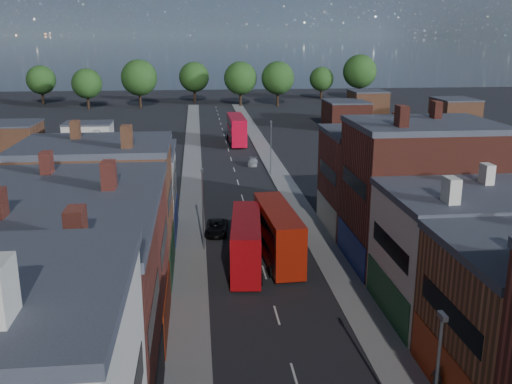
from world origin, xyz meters
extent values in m
cube|color=gray|center=(-6.50, 50.00, 0.06)|extent=(3.00, 200.00, 0.12)
cube|color=gray|center=(6.50, 50.00, 0.06)|extent=(3.00, 200.00, 0.12)
cube|color=maroon|center=(-14.00, 0.00, 6.24)|extent=(12.00, 80.00, 12.49)
cube|color=slate|center=(5.20, 0.00, 8.00)|extent=(0.25, 0.70, 0.25)
cylinder|color=slate|center=(-5.20, 30.00, 4.00)|extent=(0.16, 0.16, 8.00)
cube|color=slate|center=(-5.20, 30.00, 8.00)|extent=(0.25, 0.70, 0.25)
cylinder|color=slate|center=(5.20, 60.00, 4.00)|extent=(0.16, 0.16, 8.00)
cube|color=slate|center=(5.20, 60.00, 8.00)|extent=(0.25, 0.70, 0.25)
cube|color=#A8090E|center=(-1.50, 25.01, 2.53)|extent=(3.49, 11.09, 4.36)
cube|color=black|center=(-1.50, 25.01, 1.69)|extent=(3.47, 10.23, 0.89)
cube|color=black|center=(-1.50, 25.01, 3.57)|extent=(3.47, 10.23, 0.89)
cylinder|color=black|center=(-3.06, 21.65, 0.50)|extent=(0.39, 1.02, 0.99)
cylinder|color=black|center=(-0.59, 21.41, 0.50)|extent=(0.39, 1.02, 0.99)
cylinder|color=black|center=(-2.41, 28.60, 0.50)|extent=(0.39, 1.02, 0.99)
cylinder|color=black|center=(0.06, 28.37, 0.50)|extent=(0.39, 1.02, 0.99)
cube|color=#A01909|center=(1.55, 26.68, 2.69)|extent=(3.31, 11.74, 4.64)
cube|color=black|center=(1.55, 26.68, 1.79)|extent=(3.31, 10.82, 0.95)
cube|color=black|center=(1.55, 26.68, 3.80)|extent=(3.31, 10.82, 0.95)
cylinder|color=black|center=(0.45, 22.90, 0.53)|extent=(0.38, 1.07, 1.06)
cylinder|color=black|center=(3.09, 23.05, 0.53)|extent=(0.38, 1.07, 1.06)
cylinder|color=black|center=(0.02, 30.32, 0.53)|extent=(0.38, 1.07, 1.06)
cylinder|color=black|center=(2.66, 30.47, 0.53)|extent=(0.38, 1.07, 1.06)
cube|color=red|center=(1.93, 85.69, 2.88)|extent=(3.02, 12.45, 4.96)
cube|color=black|center=(1.93, 85.69, 1.92)|extent=(3.06, 11.46, 1.01)
cube|color=black|center=(1.93, 85.69, 4.06)|extent=(3.06, 11.46, 1.01)
cylinder|color=black|center=(0.59, 81.70, 0.56)|extent=(0.36, 1.13, 1.13)
cylinder|color=black|center=(3.41, 81.75, 0.56)|extent=(0.36, 1.13, 1.13)
cylinder|color=black|center=(0.46, 89.64, 0.56)|extent=(0.36, 1.13, 1.13)
cylinder|color=black|center=(3.28, 89.69, 0.56)|extent=(0.36, 1.13, 1.13)
imported|color=black|center=(-3.79, 34.64, 0.68)|extent=(2.70, 5.05, 1.35)
imported|color=#BDBDBD|center=(3.17, 66.71, 0.53)|extent=(1.96, 3.81, 1.06)
imported|color=#5B534E|center=(7.70, 5.12, 1.10)|extent=(0.67, 1.21, 1.95)
camera|label=1|loc=(-5.51, -22.14, 20.15)|focal=40.00mm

